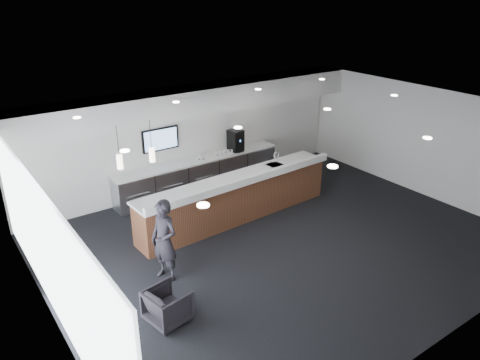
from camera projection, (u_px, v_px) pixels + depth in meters
ground at (281, 243)px, 10.78m from camera, size 10.00×10.00×0.00m
ceiling at (286, 116)px, 9.60m from camera, size 10.00×8.00×0.02m
back_wall at (191, 137)px, 13.19m from camera, size 10.00×0.02×3.00m
left_wall at (46, 255)px, 7.53m from camera, size 0.02×8.00×3.00m
right_wall at (422, 141)px, 12.86m from camera, size 0.02×8.00×3.00m
soffit_bulkhead at (198, 100)px, 12.40m from camera, size 10.00×0.90×0.70m
alcove_panel at (192, 134)px, 13.13m from camera, size 9.80×0.06×1.40m
window_blinds_wall at (48, 254)px, 7.55m from camera, size 0.04×7.36×2.55m
back_credenza at (199, 174)px, 13.32m from camera, size 5.06×0.66×0.95m
wall_tv at (160, 139)px, 12.53m from camera, size 1.05×0.08×0.62m
pendant_left at (165, 163)px, 9.22m from camera, size 0.12×0.12×0.30m
pendant_right at (132, 171)px, 8.85m from camera, size 0.12×0.12×0.30m
ceiling_can_lights at (286, 118)px, 9.61m from camera, size 7.00×5.00×0.02m
service_counter at (237, 198)px, 11.67m from camera, size 5.47×1.13×1.49m
coffee_machine at (236, 140)px, 13.67m from camera, size 0.39×0.50×0.62m
info_sign_left at (202, 156)px, 13.04m from camera, size 0.17×0.07×0.24m
info_sign_right at (236, 148)px, 13.68m from camera, size 0.16×0.02×0.22m
armchair at (168, 305)px, 8.20m from camera, size 0.82×0.80×0.64m
lounge_guest at (164, 241)px, 9.19m from camera, size 0.58×0.72×1.72m
cup_0 at (236, 150)px, 13.72m from camera, size 0.10×0.10×0.09m
cup_1 at (232, 151)px, 13.64m from camera, size 0.14×0.14×0.09m
cup_2 at (228, 151)px, 13.57m from camera, size 0.12×0.12×0.09m
cup_3 at (224, 152)px, 13.50m from camera, size 0.13×0.13×0.09m
cup_4 at (220, 153)px, 13.42m from camera, size 0.14×0.14×0.09m
cup_5 at (216, 154)px, 13.35m from camera, size 0.11×0.11×0.09m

